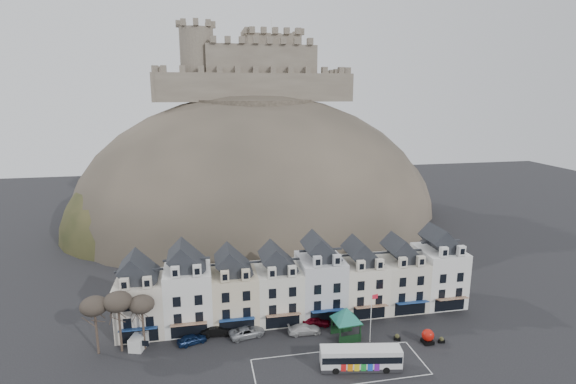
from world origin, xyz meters
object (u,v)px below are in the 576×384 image
object	(u,v)px
car_navy	(192,339)
car_silver	(247,332)
car_white	(304,329)
car_black	(217,331)
flagpole	(371,315)
bus	(361,357)
red_buoy	(428,336)
car_maroon	(316,321)
white_van	(140,339)
car_charcoal	(344,320)
bus_shelter	(346,314)

from	to	relation	value
car_navy	car_silver	world-z (taller)	car_silver
car_white	car_black	bearing A→B (deg)	81.61
flagpole	car_black	bearing A→B (deg)	164.19
bus	car_black	size ratio (longest dim) A/B	2.29
red_buoy	car_maroon	world-z (taller)	red_buoy
red_buoy	car_navy	size ratio (longest dim) A/B	0.51
flagpole	car_maroon	distance (m)	9.41
flagpole	white_van	size ratio (longest dim) A/B	1.66
car_charcoal	red_buoy	bearing A→B (deg)	-109.70
flagpole	red_buoy	bearing A→B (deg)	-13.74
car_silver	flagpole	bearing A→B (deg)	-118.95
car_white	car_charcoal	bearing A→B (deg)	-75.24
flagpole	car_charcoal	size ratio (longest dim) A/B	1.81
red_buoy	car_white	bearing A→B (deg)	160.25
car_navy	car_charcoal	distance (m)	22.66
car_maroon	flagpole	bearing A→B (deg)	-118.09
bus	car_charcoal	world-z (taller)	bus
car_maroon	car_charcoal	world-z (taller)	car_maroon
bus	flagpole	size ratio (longest dim) A/B	1.42
car_maroon	bus	bearing A→B (deg)	-151.30
car_black	car_maroon	size ratio (longest dim) A/B	1.11
car_black	car_silver	world-z (taller)	car_black
car_navy	bus_shelter	bearing A→B (deg)	-115.93
car_white	bus	bearing A→B (deg)	-151.49
bus_shelter	red_buoy	bearing A→B (deg)	-23.84
flagpole	car_navy	distance (m)	25.36
white_van	car_white	xyz separation A→B (m)	(23.10, -1.41, -0.23)
bus	car_black	world-z (taller)	bus
car_navy	car_maroon	bearing A→B (deg)	-104.00
car_navy	car_charcoal	bearing A→B (deg)	-105.76
flagpole	car_silver	world-z (taller)	flagpole
bus	car_navy	bearing A→B (deg)	164.38
car_navy	flagpole	bearing A→B (deg)	-118.96
car_silver	car_maroon	size ratio (longest dim) A/B	1.22
car_maroon	car_charcoal	size ratio (longest dim) A/B	1.02
car_charcoal	white_van	bearing A→B (deg)	108.21
bus_shelter	car_navy	size ratio (longest dim) A/B	1.81
car_white	car_navy	bearing A→B (deg)	88.96
flagpole	car_charcoal	bearing A→B (deg)	110.29
bus	car_silver	xyz separation A→B (m)	(-13.36, 10.46, -0.89)
white_van	car_maroon	world-z (taller)	white_van
white_van	car_silver	size ratio (longest dim) A/B	0.88
car_navy	car_white	size ratio (longest dim) A/B	0.84
car_maroon	car_charcoal	xyz separation A→B (m)	(4.28, -0.35, -0.04)
flagpole	car_charcoal	distance (m)	6.98
bus_shelter	car_black	bearing A→B (deg)	161.36
car_charcoal	car_white	bearing A→B (deg)	121.84
bus	car_charcoal	size ratio (longest dim) A/B	2.58
bus	bus_shelter	xyz separation A→B (m)	(0.48, 7.33, 2.08)
car_black	car_white	distance (m)	12.64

